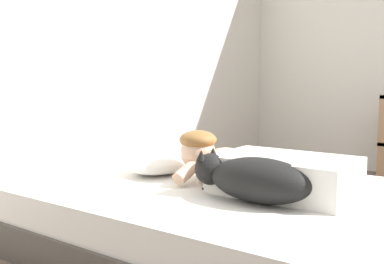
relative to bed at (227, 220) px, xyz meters
The scene contains 8 objects.
ground_plane 0.57m from the bed, 66.57° to the right, with size 13.42×13.42×0.00m, color #66564C.
back_wall 1.63m from the bed, 79.75° to the left, with size 4.71×0.12×2.50m.
bed is the anchor object (origin of this frame).
pillow 0.55m from the bed, 78.81° to the left, with size 0.52×0.32×0.11m, color white.
person_lying 0.32m from the bed, 75.54° to the right, with size 0.43×0.92×0.27m.
dog 0.40m from the bed, 125.08° to the right, with size 0.26×0.57×0.21m.
coffee_cup 0.54m from the bed, 59.52° to the left, with size 0.12×0.09×0.07m.
cell_phone 0.20m from the bed, behind, with size 0.07×0.14×0.01m, color black.
Camera 1 is at (-2.14, -0.67, 0.88)m, focal length 42.44 mm.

